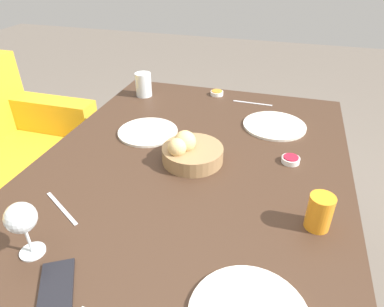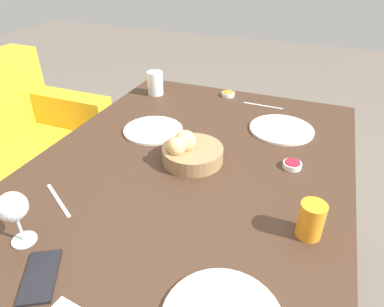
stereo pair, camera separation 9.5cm
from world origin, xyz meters
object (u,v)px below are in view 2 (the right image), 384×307
at_px(water_tumbler, 155,83).
at_px(knife_silver, 58,200).
at_px(bread_basket, 190,152).
at_px(cell_phone, 41,276).
at_px(jam_bowl_honey, 228,94).
at_px(fork_silver, 263,106).
at_px(wine_glass, 13,208).
at_px(plate_near_right, 282,129).
at_px(juice_glass, 311,220).
at_px(plate_far_center, 153,130).
at_px(jam_bowl_berry, 292,165).

distance_m(water_tumbler, knife_silver, 0.87).
relative_size(bread_basket, cell_phone, 1.30).
xyz_separation_m(bread_basket, knife_silver, (-0.35, 0.29, -0.04)).
bearing_deg(knife_silver, jam_bowl_honey, -14.40).
bearing_deg(jam_bowl_honey, fork_silver, -105.99).
height_order(wine_glass, knife_silver, wine_glass).
bearing_deg(knife_silver, plate_near_right, -38.51).
relative_size(juice_glass, wine_glass, 0.67).
relative_size(bread_basket, jam_bowl_honey, 3.35).
xyz_separation_m(bread_basket, wine_glass, (-0.52, 0.26, 0.07)).
height_order(wine_glass, fork_silver, wine_glass).
xyz_separation_m(plate_near_right, cell_phone, (-0.95, 0.41, -0.00)).
distance_m(bread_basket, wine_glass, 0.58).
relative_size(jam_bowl_honey, cell_phone, 0.39).
xyz_separation_m(plate_far_center, cell_phone, (-0.74, -0.08, -0.00)).
xyz_separation_m(bread_basket, cell_phone, (-0.59, 0.14, -0.03)).
xyz_separation_m(water_tumbler, jam_bowl_honey, (0.11, -0.35, -0.05)).
distance_m(jam_bowl_honey, knife_silver, 1.01).
height_order(jam_bowl_berry, jam_bowl_honey, same).
height_order(wine_glass, cell_phone, wine_glass).
bearing_deg(juice_glass, plate_far_center, 60.58).
height_order(jam_bowl_honey, cell_phone, jam_bowl_honey).
bearing_deg(knife_silver, jam_bowl_berry, -55.27).
relative_size(plate_near_right, knife_silver, 1.58).
bearing_deg(jam_bowl_berry, knife_silver, 124.73).
bearing_deg(bread_basket, juice_glass, -116.80).
relative_size(plate_far_center, cell_phone, 1.46).
relative_size(plate_near_right, jam_bowl_honey, 4.06).
distance_m(juice_glass, fork_silver, 0.84).
bearing_deg(cell_phone, plate_near_right, -23.40).
distance_m(juice_glass, knife_silver, 0.74).
xyz_separation_m(juice_glass, knife_silver, (-0.13, 0.72, -0.05)).
relative_size(juice_glass, knife_silver, 0.62).
distance_m(plate_near_right, fork_silver, 0.25).
bearing_deg(jam_bowl_honey, plate_near_right, -130.86).
relative_size(wine_glass, fork_silver, 0.83).
bearing_deg(plate_far_center, juice_glass, -119.42).
bearing_deg(wine_glass, juice_glass, -66.66).
bearing_deg(bread_basket, jam_bowl_honey, 3.88).
xyz_separation_m(fork_silver, knife_silver, (-0.92, 0.44, 0.00)).
height_order(jam_bowl_honey, fork_silver, jam_bowl_honey).
bearing_deg(knife_silver, water_tumbler, 6.77).
relative_size(water_tumbler, wine_glass, 0.75).
height_order(juice_glass, water_tumbler, water_tumbler).
distance_m(jam_bowl_honey, cell_phone, 1.22).
height_order(juice_glass, fork_silver, juice_glass).
height_order(bread_basket, fork_silver, bread_basket).
bearing_deg(wine_glass, bread_basket, -27.01).
xyz_separation_m(wine_glass, cell_phone, (-0.08, -0.12, -0.11)).
height_order(water_tumbler, wine_glass, wine_glass).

